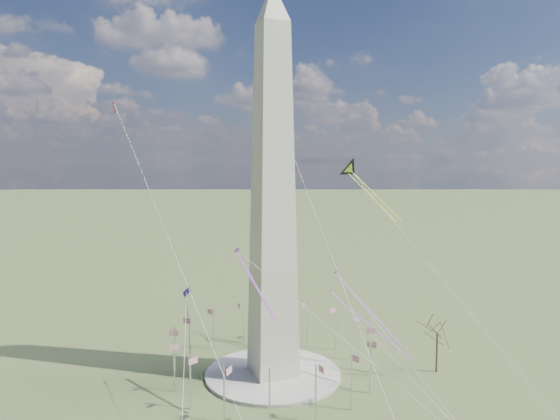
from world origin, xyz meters
name	(u,v)px	position (x,y,z in m)	size (l,w,h in m)	color
ground	(273,375)	(0.00, 0.00, 0.00)	(2000.00, 2000.00, 0.00)	#435128
plaza	(273,374)	(0.00, 0.00, 0.40)	(36.00, 36.00, 0.80)	beige
washington_monument	(273,195)	(0.00, 0.00, 47.95)	(15.56, 15.56, 100.00)	beige
flagpole_ring	(273,349)	(0.00, 0.00, 7.27)	(54.40, 54.40, 13.00)	silver
tree_near	(437,330)	(41.78, -14.32, 11.66)	(9.35, 9.35, 16.36)	#4D3D2F
kite_delta_black	(352,172)	(29.32, 10.75, 53.49)	(10.91, 21.32, 17.37)	black
kite_diamond_purple	(187,296)	(-22.80, -1.32, 24.24)	(1.53, 2.79, 8.70)	navy
kite_streamer_left	(357,296)	(20.09, -8.69, 21.68)	(8.18, 21.40, 15.18)	#E0234C
kite_streamer_mid	(250,275)	(-10.03, -11.60, 30.45)	(4.24, 19.31, 13.31)	#E0234C
kite_streamer_right	(357,314)	(23.46, -3.32, 15.06)	(15.76, 19.58, 16.34)	#E0234C
kite_small_red	(114,104)	(-35.92, 36.60, 73.40)	(1.13, 1.77, 3.96)	red
kite_small_white	(267,89)	(16.67, 49.30, 82.19)	(1.52, 1.63, 4.55)	white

